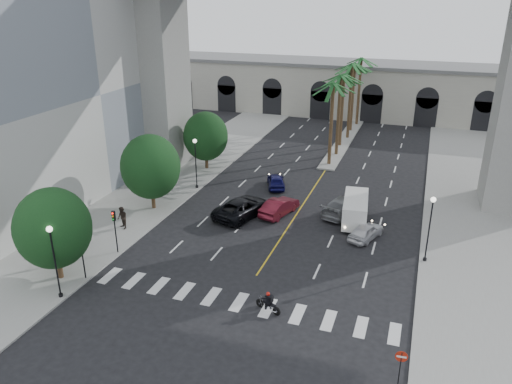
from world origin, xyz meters
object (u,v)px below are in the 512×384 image
Objects in this scene: traffic_signal_far at (115,225)px; pedestrian_b at (122,218)px; do_not_enter_sign at (401,363)px; traffic_signal_near at (81,248)px; motorcycle_rider at (269,303)px; pedestrian_a at (81,238)px; cargo_van at (355,209)px; car_c at (242,207)px; lamp_post_left_far at (196,159)px; car_a at (366,231)px; lamp_post_right at (430,224)px; car_b at (279,207)px; car_e at (276,181)px; car_d at (344,206)px; lamp_post_left_near at (54,256)px.

traffic_signal_far reaches higher than pedestrian_b.
do_not_enter_sign is at bearing 8.07° from pedestrian_b.
traffic_signal_near is at bearing -42.03° from pedestrian_b.
pedestrian_a is at bearing -169.21° from motorcycle_rider.
car_c is at bearing -175.10° from cargo_van.
lamp_post_left_far is 2.08× the size of do_not_enter_sign.
car_a is at bearing 91.26° from motorcycle_rider.
lamp_post_left_far and lamp_post_right have the same top height.
lamp_post_left_far reaches higher than pedestrian_a.
motorcycle_rider is at bearing 119.24° from car_b.
car_a is at bearing 35.58° from pedestrian_a.
car_a is 13.56m from car_e.
car_e is 2.51× the size of pedestrian_a.
lamp_post_left_far is at bearing 90.31° from traffic_signal_near.
car_e is 29.15m from do_not_enter_sign.
motorcycle_rider is at bearing 84.85° from car_e.
traffic_signal_near is (0.10, -18.50, -0.71)m from lamp_post_left_far.
car_a is 1.52× the size of do_not_enter_sign.
lamp_post_left_far is at bearing 114.21° from pedestrian_b.
traffic_signal_far is at bearing 155.26° from do_not_enter_sign.
traffic_signal_far reaches higher than motorcycle_rider.
traffic_signal_far is at bearing 90.00° from traffic_signal_near.
car_a is (17.94, 12.95, -1.84)m from traffic_signal_near.
cargo_van reaches higher than car_d.
car_b is at bearing -138.43° from car_c.
motorcycle_rider is (13.57, 3.19, -2.59)m from lamp_post_left_near.
lamp_post_right is 1.47× the size of traffic_signal_near.
do_not_enter_sign is (23.74, -11.49, 0.74)m from pedestrian_b.
car_b is 22.45m from do_not_enter_sign.
lamp_post_left_far reaches higher than traffic_signal_far.
traffic_signal_far reaches higher than do_not_enter_sign.
car_b is 0.76× the size of car_c.
traffic_signal_near is at bearing -38.60° from pedestrian_a.
traffic_signal_far is 1.98× the size of motorcycle_rider.
cargo_van is at bearing 146.68° from car_d.
pedestrian_a is 0.84× the size of pedestrian_b.
car_c is 1.09× the size of cargo_van.
traffic_signal_far is at bearing -172.54° from motorcycle_rider.
car_b is 6.83m from car_e.
motorcycle_rider reaches higher than car_a.
lamp_post_left_near is at bearing -92.29° from traffic_signal_near.
do_not_enter_sign is at bearing 147.16° from car_c.
lamp_post_left_near reaches higher than pedestrian_a.
motorcycle_rider is 13.06m from car_a.
traffic_signal_far is 14.00m from motorcycle_rider.
cargo_van is at bearing 99.82° from do_not_enter_sign.
lamp_post_right reaches higher than pedestrian_a.
pedestrian_a is at bearing 129.45° from traffic_signal_near.
pedestrian_a is (-12.89, -11.43, 0.20)m from car_b.
pedestrian_b is (-1.94, 3.73, -1.38)m from traffic_signal_far.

